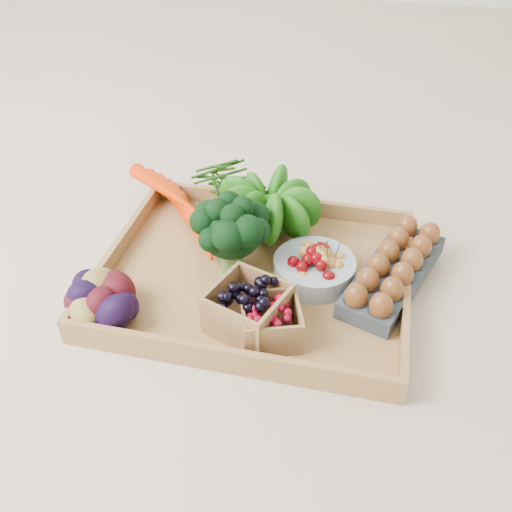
% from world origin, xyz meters
% --- Properties ---
extents(ground, '(4.00, 4.00, 0.00)m').
position_xyz_m(ground, '(0.00, 0.00, 0.00)').
color(ground, beige).
rests_on(ground, ground).
extents(tray, '(0.55, 0.45, 0.01)m').
position_xyz_m(tray, '(0.00, 0.00, 0.01)').
color(tray, '#A77A46').
rests_on(tray, ground).
extents(carrots, '(0.23, 0.17, 0.06)m').
position_xyz_m(carrots, '(-0.18, 0.13, 0.04)').
color(carrots, '#E82F00').
rests_on(carrots, tray).
extents(lettuce, '(0.13, 0.13, 0.13)m').
position_xyz_m(lettuce, '(-0.00, 0.14, 0.08)').
color(lettuce, '#0E540D').
rests_on(lettuce, tray).
extents(broccoli, '(0.14, 0.14, 0.11)m').
position_xyz_m(broccoli, '(-0.05, 0.01, 0.07)').
color(broccoli, black).
rests_on(broccoli, tray).
extents(cherry_bowl, '(0.15, 0.15, 0.04)m').
position_xyz_m(cherry_bowl, '(0.10, 0.02, 0.03)').
color(cherry_bowl, '#8C9EA5').
rests_on(cherry_bowl, tray).
extents(egg_carton, '(0.19, 0.30, 0.03)m').
position_xyz_m(egg_carton, '(0.25, 0.04, 0.03)').
color(egg_carton, '#373F47').
rests_on(egg_carton, tray).
extents(potatoes, '(0.16, 0.16, 0.09)m').
position_xyz_m(potatoes, '(-0.23, -0.15, 0.06)').
color(potatoes, '#36080F').
rests_on(potatoes, tray).
extents(punnet_blackberry, '(0.14, 0.14, 0.08)m').
position_xyz_m(punnet_blackberry, '(0.02, -0.13, 0.05)').
color(punnet_blackberry, black).
rests_on(punnet_blackberry, tray).
extents(punnet_raspberry, '(0.12, 0.12, 0.06)m').
position_xyz_m(punnet_raspberry, '(0.06, -0.14, 0.05)').
color(punnet_raspberry, maroon).
rests_on(punnet_raspberry, tray).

